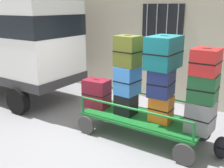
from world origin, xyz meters
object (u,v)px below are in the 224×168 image
at_px(suitcase_left_bottom, 97,93).
at_px(suitcase_center_top, 164,52).
at_px(suitcase_center_bottom, 161,108).
at_px(backpack, 221,148).
at_px(suitcase_midright_bottom, 200,116).
at_px(suitcase_midleft_middle, 128,80).
at_px(van, 7,39).
at_px(suitcase_midleft_bottom, 126,104).
at_px(suitcase_midright_middle, 203,88).
at_px(suitcase_center_middle, 161,82).
at_px(luggage_cart, 142,121).
at_px(suitcase_midright_top, 206,62).
at_px(suitcase_midleft_top, 128,51).

xyz_separation_m(suitcase_left_bottom, suitcase_center_top, (1.56, 0.03, 1.08)).
distance_m(suitcase_center_bottom, backpack, 1.30).
bearing_deg(suitcase_center_top, backpack, 1.40).
distance_m(suitcase_midright_bottom, backpack, 0.68).
relative_size(suitcase_midleft_middle, backpack, 1.36).
bearing_deg(van, suitcase_midleft_bottom, -4.22).
height_order(suitcase_left_bottom, suitcase_midright_middle, suitcase_midright_middle).
distance_m(suitcase_midleft_middle, backpack, 2.20).
xyz_separation_m(suitcase_center_bottom, suitcase_center_middle, (0.00, -0.05, 0.55)).
relative_size(suitcase_center_bottom, backpack, 1.27).
bearing_deg(van, luggage_cart, -3.62).
height_order(suitcase_midleft_bottom, suitcase_midright_middle, suitcase_midright_middle).
height_order(suitcase_center_bottom, suitcase_midright_top, suitcase_midright_top).
xyz_separation_m(suitcase_midleft_bottom, suitcase_midright_bottom, (1.56, 0.05, 0.08)).
bearing_deg(suitcase_midright_top, suitcase_center_bottom, 178.71).
bearing_deg(suitcase_midleft_top, suitcase_midright_middle, 0.66).
bearing_deg(suitcase_midleft_top, suitcase_midright_bottom, 0.43).
distance_m(suitcase_center_top, backpack, 2.03).
bearing_deg(suitcase_midright_top, suitcase_midleft_top, 179.89).
bearing_deg(van, suitcase_midright_middle, -2.60).
relative_size(suitcase_left_bottom, suitcase_midright_top, 1.26).
bearing_deg(suitcase_midright_top, backpack, 4.51).
relative_size(suitcase_midleft_bottom, suitcase_midright_top, 0.85).
bearing_deg(suitcase_center_middle, suitcase_center_top, 90.00).
xyz_separation_m(suitcase_left_bottom, suitcase_midright_bottom, (2.33, 0.04, -0.03)).
bearing_deg(suitcase_midleft_bottom, backpack, 1.88).
relative_size(suitcase_midleft_bottom, backpack, 0.99).
height_order(suitcase_midleft_middle, suitcase_center_bottom, suitcase_midleft_middle).
xyz_separation_m(suitcase_midright_bottom, suitcase_midright_middle, (0.00, 0.01, 0.54)).
bearing_deg(backpack, luggage_cart, -178.43).
distance_m(luggage_cart, suitcase_midleft_middle, 0.90).
bearing_deg(van, suitcase_center_top, -3.18).
relative_size(suitcase_left_bottom, suitcase_midright_middle, 1.29).
bearing_deg(suitcase_midright_top, suitcase_center_top, 179.72).
relative_size(suitcase_center_middle, backpack, 1.26).
relative_size(suitcase_left_bottom, suitcase_midleft_bottom, 1.48).
bearing_deg(suitcase_center_middle, luggage_cart, 177.25).
distance_m(suitcase_center_top, suitcase_midright_middle, 0.96).
xyz_separation_m(suitcase_midleft_top, suitcase_midright_top, (1.56, -0.00, -0.04)).
xyz_separation_m(suitcase_center_middle, suitcase_midright_bottom, (0.78, 0.04, -0.53)).
xyz_separation_m(luggage_cart, suitcase_center_middle, (0.39, -0.02, 0.90)).
relative_size(van, suitcase_midleft_top, 7.27).
bearing_deg(suitcase_center_top, suitcase_midright_middle, 1.26).
relative_size(luggage_cart, suitcase_left_bottom, 3.98).
bearing_deg(suitcase_left_bottom, suitcase_midleft_top, 2.33).
height_order(suitcase_midleft_top, suitcase_midright_top, suitcase_midleft_top).
relative_size(suitcase_midright_middle, backpack, 1.14).
bearing_deg(luggage_cart, suitcase_center_middle, -2.75).
relative_size(suitcase_left_bottom, suitcase_midright_bottom, 1.10).
bearing_deg(suitcase_center_bottom, suitcase_midleft_bottom, -176.39).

